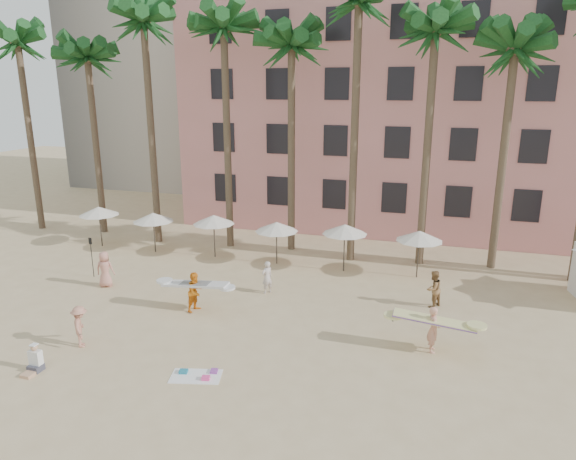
% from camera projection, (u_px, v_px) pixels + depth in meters
% --- Properties ---
extents(ground, '(120.00, 120.00, 0.00)m').
position_uv_depth(ground, '(195.00, 377.00, 18.33)').
color(ground, '#D1B789').
rests_on(ground, ground).
extents(pink_hotel, '(35.00, 14.00, 16.00)m').
position_uv_depth(pink_hotel, '(434.00, 115.00, 38.19)').
color(pink_hotel, pink).
rests_on(pink_hotel, ground).
extents(palm_row, '(44.40, 5.40, 16.30)m').
position_uv_depth(palm_row, '(315.00, 32.00, 28.53)').
color(palm_row, brown).
rests_on(palm_row, ground).
extents(umbrella_row, '(22.50, 2.70, 2.73)m').
position_uv_depth(umbrella_row, '(244.00, 223.00, 30.07)').
color(umbrella_row, '#332B23').
rests_on(umbrella_row, ground).
extents(beach_towel, '(1.99, 1.40, 0.14)m').
position_uv_depth(beach_towel, '(198.00, 375.00, 18.39)').
color(beach_towel, white).
rests_on(beach_towel, ground).
extents(carrier_yellow, '(3.12, 0.75, 1.86)m').
position_uv_depth(carrier_yellow, '(434.00, 327.00, 19.88)').
color(carrier_yellow, tan).
rests_on(carrier_yellow, ground).
extents(carrier_white, '(3.14, 1.06, 1.86)m').
position_uv_depth(carrier_white, '(196.00, 290.00, 23.55)').
color(carrier_white, orange).
rests_on(carrier_white, ground).
extents(beachgoers, '(17.35, 9.22, 1.88)m').
position_uv_depth(beachgoers, '(211.00, 292.00, 23.69)').
color(beachgoers, beige).
rests_on(beachgoers, ground).
extents(paddle, '(0.18, 0.04, 2.23)m').
position_uv_depth(paddle, '(91.00, 252.00, 27.65)').
color(paddle, black).
rests_on(paddle, ground).
extents(seated_man, '(0.46, 0.80, 1.04)m').
position_uv_depth(seated_man, '(34.00, 362.00, 18.62)').
color(seated_man, '#3F3F4C').
rests_on(seated_man, ground).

